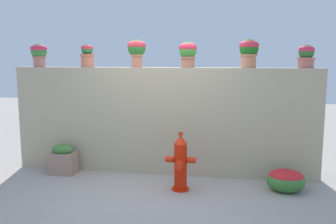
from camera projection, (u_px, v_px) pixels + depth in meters
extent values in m
plane|color=#9D938B|center=(147.00, 196.00, 5.35)|extent=(24.00, 24.00, 0.00)
cube|color=tan|center=(163.00, 121.00, 6.39)|extent=(5.30, 0.36, 1.86)
cylinder|color=#B66F62|center=(39.00, 62.00, 6.63)|extent=(0.21, 0.21, 0.19)
cylinder|color=#B66F62|center=(39.00, 57.00, 6.62)|extent=(0.25, 0.25, 0.03)
sphere|color=#397C38|center=(39.00, 51.00, 6.60)|extent=(0.28, 0.28, 0.28)
ellipsoid|color=#DE304E|center=(39.00, 49.00, 6.59)|extent=(0.30, 0.30, 0.16)
cylinder|color=#C36D53|center=(87.00, 61.00, 6.47)|extent=(0.23, 0.23, 0.23)
cylinder|color=#C36D53|center=(87.00, 55.00, 6.45)|extent=(0.27, 0.27, 0.03)
sphere|color=#337234|center=(87.00, 50.00, 6.44)|extent=(0.20, 0.20, 0.20)
ellipsoid|color=#E13443|center=(87.00, 48.00, 6.44)|extent=(0.21, 0.21, 0.11)
cylinder|color=#BF6C52|center=(137.00, 61.00, 6.30)|extent=(0.19, 0.19, 0.22)
cylinder|color=#BF6C52|center=(137.00, 55.00, 6.29)|extent=(0.22, 0.22, 0.03)
sphere|color=#286727|center=(137.00, 48.00, 6.27)|extent=(0.31, 0.31, 0.31)
ellipsoid|color=#DE323F|center=(137.00, 45.00, 6.26)|extent=(0.32, 0.32, 0.17)
cylinder|color=#AB684C|center=(188.00, 62.00, 6.16)|extent=(0.23, 0.23, 0.18)
cylinder|color=#AB684C|center=(188.00, 58.00, 6.14)|extent=(0.27, 0.27, 0.03)
sphere|color=#3E8330|center=(188.00, 51.00, 6.13)|extent=(0.30, 0.30, 0.30)
ellipsoid|color=#E72C48|center=(188.00, 47.00, 6.12)|extent=(0.31, 0.31, 0.16)
cylinder|color=#BD7351|center=(249.00, 61.00, 5.99)|extent=(0.24, 0.24, 0.22)
cylinder|color=#BD7351|center=(249.00, 55.00, 5.97)|extent=(0.28, 0.28, 0.03)
sphere|color=#1D611A|center=(249.00, 49.00, 5.96)|extent=(0.31, 0.31, 0.31)
ellipsoid|color=#DA2F44|center=(249.00, 45.00, 5.95)|extent=(0.32, 0.32, 0.17)
cylinder|color=#BF6A60|center=(306.00, 63.00, 5.87)|extent=(0.25, 0.25, 0.17)
cylinder|color=#BF6A60|center=(306.00, 59.00, 5.86)|extent=(0.29, 0.29, 0.03)
sphere|color=#32652B|center=(306.00, 52.00, 5.84)|extent=(0.24, 0.24, 0.24)
ellipsoid|color=#E52E4D|center=(307.00, 50.00, 5.84)|extent=(0.26, 0.26, 0.13)
cylinder|color=red|center=(180.00, 189.00, 5.62)|extent=(0.27, 0.27, 0.03)
cylinder|color=red|center=(181.00, 167.00, 5.57)|extent=(0.20, 0.20, 0.73)
cone|color=red|center=(181.00, 140.00, 5.51)|extent=(0.21, 0.21, 0.13)
cylinder|color=red|center=(181.00, 134.00, 5.49)|extent=(0.07, 0.07, 0.05)
cylinder|color=red|center=(170.00, 159.00, 5.58)|extent=(0.14, 0.09, 0.09)
cylinder|color=red|center=(191.00, 160.00, 5.53)|extent=(0.14, 0.09, 0.09)
cylinder|color=red|center=(179.00, 165.00, 5.39)|extent=(0.12, 0.15, 0.12)
ellipsoid|color=#36712F|center=(286.00, 181.00, 5.56)|extent=(0.57, 0.52, 0.35)
ellipsoid|color=red|center=(286.00, 176.00, 5.55)|extent=(0.52, 0.46, 0.19)
cube|color=#967463|center=(63.00, 163.00, 6.39)|extent=(0.45, 0.30, 0.38)
ellipsoid|color=#3E7234|center=(63.00, 149.00, 6.35)|extent=(0.38, 0.25, 0.18)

